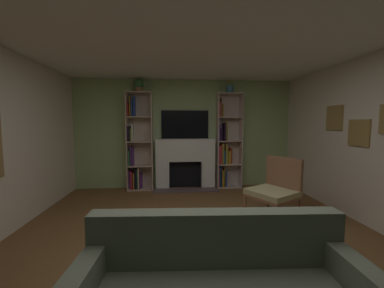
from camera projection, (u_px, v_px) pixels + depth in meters
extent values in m
plane|color=brown|center=(202.00, 257.00, 2.72)|extent=(7.32, 7.32, 0.00)
cube|color=#A2BB7F|center=(185.00, 134.00, 5.67)|extent=(5.15, 0.06, 2.51)
cube|color=olive|center=(359.00, 133.00, 3.63)|extent=(0.03, 0.41, 0.40)
cube|color=#43663A|center=(358.00, 133.00, 3.63)|extent=(0.01, 0.35, 0.34)
cube|color=olive|center=(334.00, 118.00, 4.17)|extent=(0.03, 0.40, 0.43)
cube|color=slate|center=(334.00, 118.00, 4.17)|extent=(0.01, 0.34, 0.37)
cube|color=white|center=(203.00, 24.00, 2.50)|extent=(5.15, 6.22, 0.06)
cube|color=white|center=(163.00, 175.00, 5.55)|extent=(0.30, 0.25, 0.63)
cube|color=white|center=(208.00, 174.00, 5.64)|extent=(0.30, 0.25, 0.63)
cube|color=white|center=(185.00, 150.00, 5.55)|extent=(1.35, 0.25, 0.52)
cube|color=black|center=(185.00, 174.00, 5.68)|extent=(0.75, 0.08, 0.63)
cube|color=#5C4B4E|center=(186.00, 190.00, 5.35)|extent=(1.45, 0.30, 0.03)
cube|color=black|center=(185.00, 125.00, 5.59)|extent=(1.09, 0.06, 0.65)
cube|color=beige|center=(127.00, 142.00, 5.37)|extent=(0.02, 0.33, 2.19)
cube|color=beige|center=(152.00, 141.00, 5.42)|extent=(0.02, 0.33, 2.19)
cube|color=beige|center=(141.00, 141.00, 5.55)|extent=(0.57, 0.02, 2.19)
cube|color=beige|center=(141.00, 189.00, 5.49)|extent=(0.53, 0.33, 0.02)
cube|color=#602D7F|center=(131.00, 180.00, 5.50)|extent=(0.04, 0.19, 0.40)
cube|color=red|center=(132.00, 180.00, 5.47)|extent=(0.03, 0.26, 0.40)
cube|color=#A17030|center=(134.00, 180.00, 5.48)|extent=(0.03, 0.26, 0.37)
cube|color=black|center=(136.00, 178.00, 5.49)|extent=(0.03, 0.23, 0.46)
cube|color=#308154|center=(138.00, 179.00, 5.51)|extent=(0.02, 0.20, 0.44)
cube|color=beige|center=(139.00, 178.00, 5.47)|extent=(0.02, 0.28, 0.48)
cube|color=#592578|center=(141.00, 181.00, 5.53)|extent=(0.04, 0.19, 0.34)
cube|color=beige|center=(140.00, 166.00, 5.44)|extent=(0.53, 0.33, 0.02)
cube|color=#326B39|center=(130.00, 158.00, 5.42)|extent=(0.03, 0.26, 0.35)
cube|color=#583374|center=(131.00, 156.00, 5.43)|extent=(0.02, 0.25, 0.44)
cube|color=#572F7D|center=(133.00, 157.00, 5.44)|extent=(0.02, 0.23, 0.39)
cube|color=beige|center=(140.00, 142.00, 5.39)|extent=(0.53, 0.33, 0.02)
cube|color=black|center=(129.00, 134.00, 5.37)|extent=(0.04, 0.27, 0.34)
cube|color=olive|center=(131.00, 135.00, 5.41)|extent=(0.02, 0.20, 0.28)
cube|color=beige|center=(133.00, 133.00, 5.41)|extent=(0.04, 0.21, 0.37)
cube|color=beige|center=(139.00, 117.00, 5.35)|extent=(0.53, 0.33, 0.02)
cube|color=red|center=(128.00, 110.00, 5.35)|extent=(0.02, 0.21, 0.31)
cube|color=olive|center=(130.00, 107.00, 5.36)|extent=(0.03, 0.20, 0.44)
cube|color=#2A478A|center=(132.00, 108.00, 5.37)|extent=(0.03, 0.19, 0.38)
cube|color=#254295|center=(134.00, 106.00, 5.37)|extent=(0.03, 0.19, 0.46)
cube|color=beige|center=(139.00, 93.00, 5.30)|extent=(0.53, 0.33, 0.02)
cube|color=beige|center=(217.00, 141.00, 5.57)|extent=(0.02, 0.30, 2.19)
cube|color=beige|center=(241.00, 141.00, 5.62)|extent=(0.02, 0.30, 2.19)
cube|color=beige|center=(228.00, 140.00, 5.74)|extent=(0.57, 0.02, 2.19)
cube|color=beige|center=(228.00, 187.00, 5.69)|extent=(0.53, 0.30, 0.02)
cube|color=#AE351E|center=(218.00, 176.00, 5.68)|extent=(0.03, 0.20, 0.47)
cube|color=navy|center=(220.00, 176.00, 5.69)|extent=(0.04, 0.18, 0.47)
cube|color=olive|center=(222.00, 178.00, 5.67)|extent=(0.04, 0.23, 0.38)
cube|color=#A77531|center=(224.00, 176.00, 5.70)|extent=(0.02, 0.18, 0.45)
cube|color=#1B4297|center=(226.00, 178.00, 5.69)|extent=(0.02, 0.22, 0.38)
cube|color=beige|center=(229.00, 164.00, 5.64)|extent=(0.53, 0.30, 0.02)
cube|color=#C02938|center=(219.00, 155.00, 5.61)|extent=(0.03, 0.26, 0.43)
cube|color=#B2362B|center=(220.00, 154.00, 5.63)|extent=(0.03, 0.22, 0.45)
cube|color=olive|center=(222.00, 154.00, 5.62)|extent=(0.04, 0.23, 0.48)
cube|color=navy|center=(224.00, 157.00, 5.64)|extent=(0.03, 0.23, 0.32)
cube|color=olive|center=(226.00, 154.00, 5.63)|extent=(0.04, 0.23, 0.44)
cube|color=#9F8A1F|center=(228.00, 157.00, 5.64)|extent=(0.04, 0.23, 0.31)
cube|color=#B03923|center=(230.00, 156.00, 5.66)|extent=(0.03, 0.19, 0.37)
cube|color=beige|center=(229.00, 141.00, 5.59)|extent=(0.53, 0.30, 0.02)
cube|color=#52337F|center=(219.00, 133.00, 5.58)|extent=(0.04, 0.21, 0.37)
cube|color=black|center=(221.00, 134.00, 5.59)|extent=(0.04, 0.22, 0.29)
cube|color=black|center=(224.00, 132.00, 5.57)|extent=(0.04, 0.26, 0.41)
cube|color=olive|center=(226.00, 131.00, 5.61)|extent=(0.04, 0.18, 0.44)
cube|color=beige|center=(228.00, 134.00, 5.60)|extent=(0.02, 0.22, 0.32)
cube|color=beige|center=(229.00, 117.00, 5.55)|extent=(0.53, 0.30, 0.02)
cube|color=#BE3231|center=(219.00, 110.00, 5.52)|extent=(0.03, 0.25, 0.33)
cube|color=brown|center=(221.00, 108.00, 5.53)|extent=(0.02, 0.23, 0.42)
cube|color=olive|center=(222.00, 111.00, 5.52)|extent=(0.02, 0.26, 0.28)
cube|color=beige|center=(230.00, 94.00, 5.50)|extent=(0.53, 0.30, 0.02)
cylinder|color=#A37549|center=(139.00, 90.00, 5.31)|extent=(0.17, 0.17, 0.10)
sphere|color=#3C7A3E|center=(139.00, 84.00, 5.30)|extent=(0.21, 0.21, 0.21)
cylinder|color=teal|center=(230.00, 90.00, 5.49)|extent=(0.16, 0.16, 0.16)
cylinder|color=#4C7F3F|center=(228.00, 84.00, 5.47)|extent=(0.01, 0.01, 0.10)
sphere|color=#E0C446|center=(228.00, 81.00, 5.47)|extent=(0.05, 0.05, 0.05)
cylinder|color=#4C7F3F|center=(231.00, 83.00, 5.46)|extent=(0.01, 0.01, 0.10)
sphere|color=#E0C446|center=(231.00, 81.00, 5.46)|extent=(0.04, 0.04, 0.04)
cube|color=#6A6F5B|center=(216.00, 238.00, 1.81)|extent=(1.88, 0.27, 0.41)
cylinder|color=brown|center=(300.00, 210.00, 3.61)|extent=(0.04, 0.04, 0.41)
cylinder|color=brown|center=(268.00, 200.00, 4.08)|extent=(0.04, 0.04, 0.41)
cylinder|color=brown|center=(276.00, 218.00, 3.29)|extent=(0.04, 0.04, 0.41)
cylinder|color=brown|center=(245.00, 206.00, 3.76)|extent=(0.04, 0.04, 0.41)
cube|color=tan|center=(272.00, 192.00, 3.66)|extent=(0.84, 0.84, 0.08)
cube|color=brown|center=(272.00, 196.00, 3.67)|extent=(0.84, 0.84, 0.04)
cube|color=brown|center=(283.00, 175.00, 3.80)|extent=(0.36, 0.57, 0.56)
cube|color=#917456|center=(205.00, 245.00, 2.24)|extent=(0.81, 0.44, 0.04)
cylinder|color=#917456|center=(163.00, 281.00, 2.03)|extent=(0.05, 0.05, 0.35)
cylinder|color=#917456|center=(251.00, 276.00, 2.10)|extent=(0.05, 0.05, 0.35)
cylinder|color=#917456|center=(164.00, 256.00, 2.42)|extent=(0.05, 0.05, 0.35)
cylinder|color=#917456|center=(238.00, 252.00, 2.49)|extent=(0.05, 0.05, 0.35)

